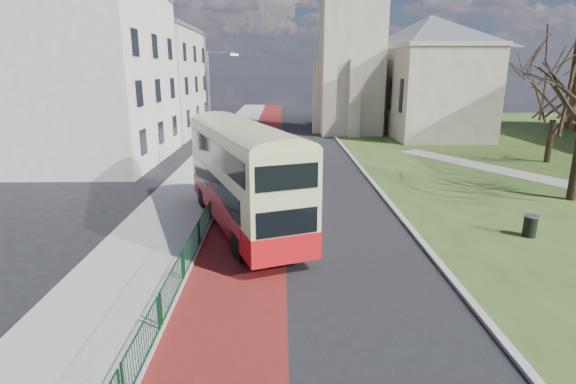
{
  "coord_description": "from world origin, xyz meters",
  "views": [
    {
      "loc": [
        0.34,
        -12.96,
        6.87
      ],
      "look_at": [
        0.62,
        4.98,
        2.0
      ],
      "focal_mm": 28.0,
      "sensor_mm": 36.0,
      "label": 1
    }
  ],
  "objects_px": {
    "bus": "(242,171)",
    "streetlamp": "(212,105)",
    "winter_tree_far": "(558,85)",
    "litter_bin": "(530,226)"
  },
  "relations": [
    {
      "from": "bus",
      "to": "litter_bin",
      "type": "relative_size",
      "value": 11.81
    },
    {
      "from": "streetlamp",
      "to": "bus",
      "type": "height_order",
      "value": "streetlamp"
    },
    {
      "from": "streetlamp",
      "to": "bus",
      "type": "xyz_separation_m",
      "value": [
        3.0,
        -11.79,
        -1.98
      ]
    },
    {
      "from": "streetlamp",
      "to": "winter_tree_far",
      "type": "bearing_deg",
      "value": 6.1
    },
    {
      "from": "streetlamp",
      "to": "bus",
      "type": "distance_m",
      "value": 12.33
    },
    {
      "from": "bus",
      "to": "litter_bin",
      "type": "xyz_separation_m",
      "value": [
        12.23,
        -1.39,
        -2.1
      ]
    },
    {
      "from": "streetlamp",
      "to": "bus",
      "type": "relative_size",
      "value": 0.72
    },
    {
      "from": "streetlamp",
      "to": "litter_bin",
      "type": "xyz_separation_m",
      "value": [
        15.23,
        -13.18,
        -4.08
      ]
    },
    {
      "from": "bus",
      "to": "streetlamp",
      "type": "bearing_deg",
      "value": 84.08
    },
    {
      "from": "bus",
      "to": "winter_tree_far",
      "type": "relative_size",
      "value": 1.33
    }
  ]
}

